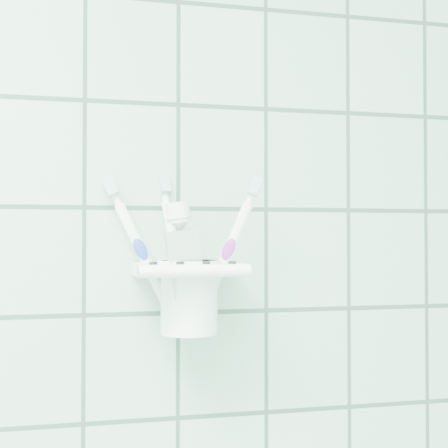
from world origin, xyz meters
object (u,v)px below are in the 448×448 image
at_px(toothbrush_pink, 177,242).
at_px(toothpaste_tube, 195,255).
at_px(cup, 189,293).
at_px(holder_bracket, 188,270).
at_px(toothbrush_blue, 189,244).
at_px(toothbrush_orange, 197,244).

bearing_deg(toothbrush_pink, toothpaste_tube, -42.72).
distance_m(cup, toothbrush_pink, 0.06).
bearing_deg(holder_bracket, toothbrush_blue, -92.64).
distance_m(holder_bracket, cup, 0.03).
height_order(toothbrush_orange, toothpaste_tube, toothbrush_orange).
distance_m(toothbrush_blue, toothbrush_orange, 0.02).
xyz_separation_m(toothbrush_blue, toothbrush_orange, (0.01, 0.01, -0.00)).
bearing_deg(cup, toothpaste_tube, -80.21).
height_order(cup, toothbrush_blue, toothbrush_blue).
height_order(toothbrush_pink, toothpaste_tube, toothbrush_pink).
bearing_deg(toothbrush_blue, cup, 67.35).
relative_size(holder_bracket, toothbrush_blue, 0.66).
xyz_separation_m(toothbrush_blue, toothpaste_tube, (0.01, -0.00, -0.01)).
bearing_deg(holder_bracket, toothbrush_pink, 161.10).
relative_size(cup, toothpaste_tube, 0.57).
bearing_deg(cup, toothbrush_blue, -100.91).
distance_m(holder_bracket, toothbrush_orange, 0.03).
bearing_deg(toothbrush_blue, toothbrush_orange, 37.63).
bearing_deg(toothbrush_blue, holder_bracket, 75.63).
relative_size(toothbrush_pink, toothpaste_tube, 1.26).
height_order(holder_bracket, toothbrush_pink, toothbrush_pink).
xyz_separation_m(toothbrush_pink, toothbrush_blue, (0.01, -0.01, -0.00)).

